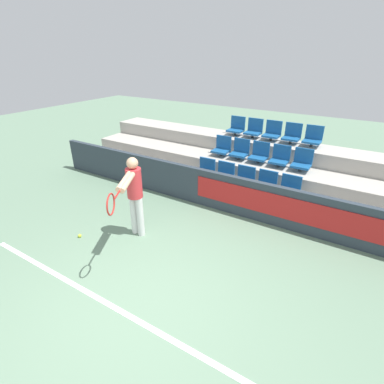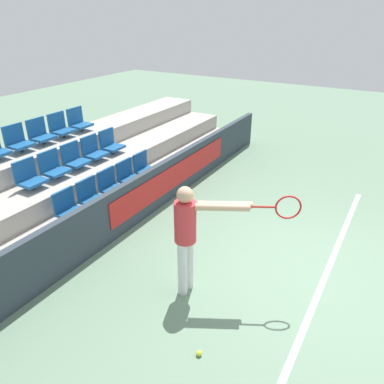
% 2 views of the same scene
% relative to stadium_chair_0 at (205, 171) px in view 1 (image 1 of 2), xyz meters
% --- Properties ---
extents(ground_plane, '(30.00, 30.00, 0.00)m').
position_rel_stadium_chair_0_xyz_m(ground_plane, '(1.02, -3.75, -0.56)').
color(ground_plane, slate).
extents(court_baseline, '(6.27, 0.08, 0.01)m').
position_rel_stadium_chair_0_xyz_m(court_baseline, '(1.02, -3.94, -0.56)').
color(court_baseline, white).
rests_on(court_baseline, ground).
extents(barrier_wall, '(10.32, 0.14, 0.86)m').
position_rel_stadium_chair_0_xyz_m(barrier_wall, '(1.06, -0.62, -0.13)').
color(barrier_wall, '#2D3842').
rests_on(barrier_wall, ground).
extents(bleacher_tier_front, '(9.92, 0.86, 0.35)m').
position_rel_stadium_chair_0_xyz_m(bleacher_tier_front, '(1.02, -0.11, -0.39)').
color(bleacher_tier_front, '#ADA89E').
rests_on(bleacher_tier_front, ground).
extents(bleacher_tier_middle, '(9.92, 0.86, 0.71)m').
position_rel_stadium_chair_0_xyz_m(bleacher_tier_middle, '(1.02, 0.75, -0.21)').
color(bleacher_tier_middle, '#ADA89E').
rests_on(bleacher_tier_middle, ground).
extents(bleacher_tier_back, '(9.92, 0.86, 1.06)m').
position_rel_stadium_chair_0_xyz_m(bleacher_tier_back, '(1.02, 1.62, -0.03)').
color(bleacher_tier_back, '#ADA89E').
rests_on(bleacher_tier_back, ground).
extents(stadium_chair_0, '(0.42, 0.36, 0.50)m').
position_rel_stadium_chair_0_xyz_m(stadium_chair_0, '(0.00, 0.00, 0.00)').
color(stadium_chair_0, '#333333').
rests_on(stadium_chair_0, bleacher_tier_front).
extents(stadium_chair_1, '(0.42, 0.36, 0.50)m').
position_rel_stadium_chair_0_xyz_m(stadium_chair_1, '(0.51, 0.00, 0.00)').
color(stadium_chair_1, '#333333').
rests_on(stadium_chair_1, bleacher_tier_front).
extents(stadium_chair_2, '(0.42, 0.36, 0.50)m').
position_rel_stadium_chair_0_xyz_m(stadium_chair_2, '(1.02, 0.00, 0.00)').
color(stadium_chair_2, '#333333').
rests_on(stadium_chair_2, bleacher_tier_front).
extents(stadium_chair_3, '(0.42, 0.36, 0.50)m').
position_rel_stadium_chair_0_xyz_m(stadium_chair_3, '(1.53, 0.00, 0.00)').
color(stadium_chair_3, '#333333').
rests_on(stadium_chair_3, bleacher_tier_front).
extents(stadium_chair_4, '(0.42, 0.36, 0.50)m').
position_rel_stadium_chair_0_xyz_m(stadium_chair_4, '(2.05, 0.00, 0.00)').
color(stadium_chair_4, '#333333').
rests_on(stadium_chair_4, bleacher_tier_front).
extents(stadium_chair_5, '(0.42, 0.36, 0.50)m').
position_rel_stadium_chair_0_xyz_m(stadium_chair_5, '(0.00, 0.86, 0.35)').
color(stadium_chair_5, '#333333').
rests_on(stadium_chair_5, bleacher_tier_middle).
extents(stadium_chair_6, '(0.42, 0.36, 0.50)m').
position_rel_stadium_chair_0_xyz_m(stadium_chair_6, '(0.51, 0.86, 0.35)').
color(stadium_chair_6, '#333333').
rests_on(stadium_chair_6, bleacher_tier_middle).
extents(stadium_chair_7, '(0.42, 0.36, 0.50)m').
position_rel_stadium_chair_0_xyz_m(stadium_chair_7, '(1.02, 0.86, 0.35)').
color(stadium_chair_7, '#333333').
rests_on(stadium_chair_7, bleacher_tier_middle).
extents(stadium_chair_8, '(0.42, 0.36, 0.50)m').
position_rel_stadium_chair_0_xyz_m(stadium_chair_8, '(1.53, 0.86, 0.35)').
color(stadium_chair_8, '#333333').
rests_on(stadium_chair_8, bleacher_tier_middle).
extents(stadium_chair_9, '(0.42, 0.36, 0.50)m').
position_rel_stadium_chair_0_xyz_m(stadium_chair_9, '(2.05, 0.86, 0.35)').
color(stadium_chair_9, '#333333').
rests_on(stadium_chair_9, bleacher_tier_middle).
extents(stadium_chair_10, '(0.42, 0.36, 0.50)m').
position_rel_stadium_chair_0_xyz_m(stadium_chair_10, '(0.00, 1.73, 0.71)').
color(stadium_chair_10, '#333333').
rests_on(stadium_chair_10, bleacher_tier_back).
extents(stadium_chair_11, '(0.42, 0.36, 0.50)m').
position_rel_stadium_chair_0_xyz_m(stadium_chair_11, '(0.51, 1.73, 0.71)').
color(stadium_chair_11, '#333333').
rests_on(stadium_chair_11, bleacher_tier_back).
extents(stadium_chair_12, '(0.42, 0.36, 0.50)m').
position_rel_stadium_chair_0_xyz_m(stadium_chair_12, '(1.02, 1.73, 0.71)').
color(stadium_chair_12, '#333333').
rests_on(stadium_chair_12, bleacher_tier_back).
extents(stadium_chair_13, '(0.42, 0.36, 0.50)m').
position_rel_stadium_chair_0_xyz_m(stadium_chair_13, '(1.53, 1.73, 0.71)').
color(stadium_chair_13, '#333333').
rests_on(stadium_chair_13, bleacher_tier_back).
extents(stadium_chair_14, '(0.42, 0.36, 0.50)m').
position_rel_stadium_chair_0_xyz_m(stadium_chair_14, '(2.05, 1.73, 0.71)').
color(stadium_chair_14, '#333333').
rests_on(stadium_chair_14, bleacher_tier_back).
extents(tennis_player, '(0.82, 1.40, 1.56)m').
position_rel_stadium_chair_0_xyz_m(tennis_player, '(-0.13, -2.42, 0.39)').
color(tennis_player, silver).
rests_on(tennis_player, ground).
extents(tennis_ball, '(0.07, 0.07, 0.07)m').
position_rel_stadium_chair_0_xyz_m(tennis_ball, '(-1.04, -3.03, -0.53)').
color(tennis_ball, '#CCDB33').
rests_on(tennis_ball, ground).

